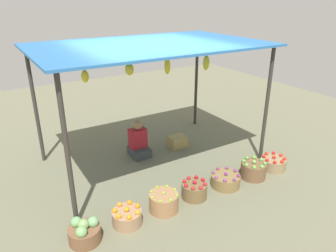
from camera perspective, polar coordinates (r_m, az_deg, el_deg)
The scene contains 11 objects.
ground_plane at distance 6.42m, azimuth -2.84°, elevation -6.06°, with size 14.00×14.00×0.00m, color #6D6C53.
market_stall_structure at distance 5.71m, azimuth -3.24°, elevation 13.20°, with size 4.02×2.54×2.29m.
vendor_person at distance 6.48m, azimuth -5.36°, elevation -2.88°, with size 0.36×0.44×0.78m.
basket_cabbages at distance 4.59m, azimuth -14.80°, elevation -17.96°, with size 0.44×0.44×0.35m.
basket_oranges at distance 4.77m, azimuth -7.38°, elevation -15.90°, with size 0.43×0.43×0.29m.
basket_limes at distance 4.97m, azimuth -0.78°, elevation -13.49°, with size 0.45×0.45×0.33m.
basket_red_apples at distance 5.27m, azimuth 4.76°, elevation -11.39°, with size 0.42×0.42×0.31m.
basket_purple_onions at distance 5.64m, azimuth 10.30°, elevation -9.54°, with size 0.51×0.51×0.26m.
basket_green_apples at distance 5.97m, azimuth 15.10°, elevation -7.61°, with size 0.45×0.45×0.35m.
basket_red_tomatoes at distance 6.38m, azimuth 18.44°, elevation -6.36°, with size 0.46×0.46×0.27m.
wooden_crate_near_vendor at distance 6.88m, azimuth 1.71°, elevation -2.82°, with size 0.37×0.29×0.24m, color #9B8750.
Camera 1 is at (-2.66, -4.97, 3.08)m, focal length 33.86 mm.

